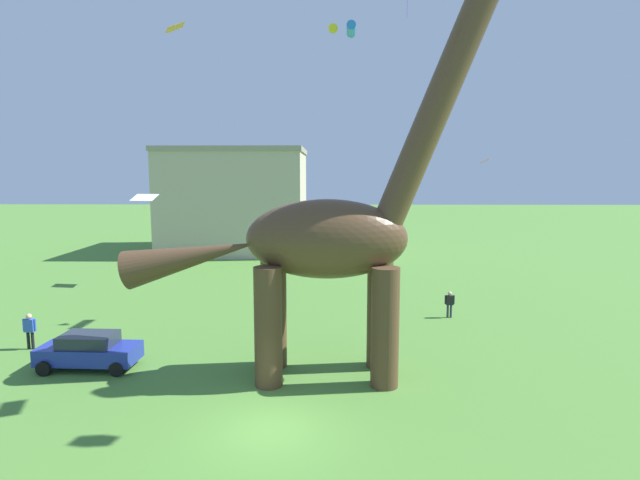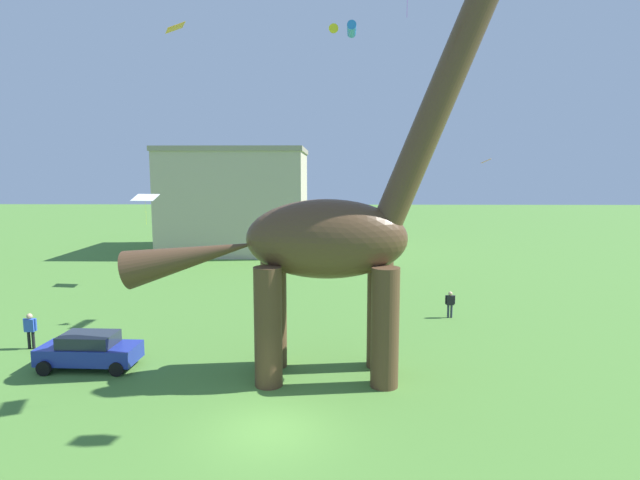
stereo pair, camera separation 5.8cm
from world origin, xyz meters
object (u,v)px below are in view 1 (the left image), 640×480
at_px(person_strolling_adult, 450,302).
at_px(kite_mid_left, 347,29).
at_px(person_photographer, 30,328).
at_px(kite_trailing, 302,268).
at_px(dinosaur_sculpture, 325,239).
at_px(parked_sedan_left, 89,350).
at_px(kite_high_right, 144,198).
at_px(kite_mid_right, 175,28).
at_px(kite_apex, 485,161).

bearing_deg(person_strolling_adult, kite_mid_left, 158.33).
bearing_deg(person_photographer, kite_trailing, -50.51).
xyz_separation_m(dinosaur_sculpture, parked_sedan_left, (-10.32, 0.63, -5.02)).
height_order(parked_sedan_left, person_photographer, person_photographer).
height_order(dinosaur_sculpture, parked_sedan_left, dinosaur_sculpture).
xyz_separation_m(kite_high_right, kite_trailing, (12.74, -16.84, -2.19)).
relative_size(person_strolling_adult, person_photographer, 0.89).
relative_size(kite_high_right, kite_mid_right, 1.78).
relative_size(dinosaur_sculpture, kite_apex, 12.66).
height_order(person_photographer, kite_trailing, kite_trailing).
relative_size(kite_high_right, kite_trailing, 2.44).
bearing_deg(parked_sedan_left, kite_high_right, 103.17).
relative_size(person_photographer, kite_trailing, 1.88).
distance_m(parked_sedan_left, person_photographer, 4.68).
height_order(dinosaur_sculpture, kite_mid_left, kite_mid_left).
height_order(person_photographer, kite_mid_left, kite_mid_left).
bearing_deg(kite_mid_right, kite_high_right, 114.97).
height_order(parked_sedan_left, kite_mid_left, kite_mid_left).
relative_size(person_strolling_adult, kite_trailing, 1.67).
xyz_separation_m(dinosaur_sculpture, kite_apex, (12.42, 20.30, 3.57)).
relative_size(parked_sedan_left, kite_trailing, 4.53).
bearing_deg(kite_mid_left, kite_mid_right, -140.36).
bearing_deg(kite_high_right, parked_sedan_left, -78.86).
bearing_deg(person_strolling_adult, kite_trailing, -156.86).
distance_m(kite_high_right, kite_mid_left, 19.88).
relative_size(kite_mid_right, kite_apex, 1.02).
bearing_deg(kite_mid_right, person_strolling_adult, 24.43).
xyz_separation_m(dinosaur_sculpture, person_strolling_adult, (7.30, 8.93, -4.88)).
distance_m(parked_sedan_left, person_strolling_adult, 19.47).
bearing_deg(person_photographer, dinosaur_sculpture, -53.93).
distance_m(parked_sedan_left, kite_trailing, 10.03).
xyz_separation_m(person_photographer, kite_mid_right, (7.71, -0.45, 13.77)).
relative_size(kite_trailing, kite_mid_left, 0.51).
relative_size(person_strolling_adult, kite_apex, 1.23).
bearing_deg(person_photographer, kite_mid_right, -45.20).
distance_m(dinosaur_sculpture, kite_mid_right, 11.47).
bearing_deg(kite_high_right, kite_mid_right, -65.03).
bearing_deg(parked_sedan_left, dinosaur_sculpture, -1.49).
bearing_deg(kite_apex, kite_trailing, -124.82).
distance_m(person_photographer, kite_trailing, 13.91).
xyz_separation_m(parked_sedan_left, kite_apex, (22.74, 19.67, 8.59)).
height_order(parked_sedan_left, kite_trailing, kite_trailing).
bearing_deg(person_photographer, kite_mid_left, -20.73).
bearing_deg(dinosaur_sculpture, kite_mid_right, -173.47).
height_order(parked_sedan_left, kite_mid_right, kite_mid_right).
relative_size(dinosaur_sculpture, person_photographer, 9.14).
distance_m(person_strolling_adult, kite_mid_left, 16.63).
bearing_deg(parked_sedan_left, kite_trailing, 4.48).
bearing_deg(kite_mid_left, dinosaur_sculpture, -97.34).
xyz_separation_m(dinosaur_sculpture, kite_trailing, (-0.98, 1.03, -1.39)).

